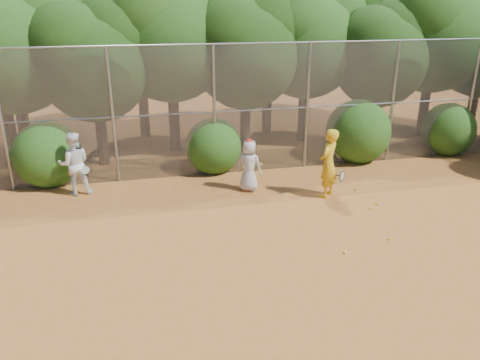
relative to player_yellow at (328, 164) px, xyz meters
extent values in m
plane|color=#A45D25|center=(-1.73, -3.49, -0.98)|extent=(80.00, 80.00, 0.00)
cylinder|color=gray|center=(-8.73, 2.51, 1.02)|extent=(0.09, 0.09, 4.00)
cylinder|color=gray|center=(-5.73, 2.51, 1.02)|extent=(0.09, 0.09, 4.00)
cylinder|color=gray|center=(-2.73, 2.51, 1.02)|extent=(0.09, 0.09, 4.00)
cylinder|color=gray|center=(0.27, 2.51, 1.02)|extent=(0.09, 0.09, 4.00)
cylinder|color=gray|center=(3.27, 2.51, 1.02)|extent=(0.09, 0.09, 4.00)
cylinder|color=gray|center=(6.27, 2.51, 1.02)|extent=(0.09, 0.09, 4.00)
cylinder|color=gray|center=(-1.73, 2.51, 3.02)|extent=(20.00, 0.05, 0.05)
cylinder|color=gray|center=(-1.73, 2.51, 1.02)|extent=(20.00, 0.04, 0.04)
cube|color=slate|center=(-1.73, 2.51, 1.02)|extent=(20.00, 0.02, 4.00)
cylinder|color=black|center=(-8.73, 5.01, 0.28)|extent=(0.38, 0.38, 2.52)
sphere|color=#204A12|center=(-8.73, 5.01, 2.75)|extent=(4.03, 4.03, 4.03)
sphere|color=#204A12|center=(-7.93, 5.41, 3.76)|extent=(3.23, 3.23, 3.23)
cylinder|color=black|center=(-6.23, 4.31, 0.11)|extent=(0.36, 0.36, 2.17)
sphere|color=black|center=(-6.23, 4.31, 2.24)|extent=(3.47, 3.47, 3.47)
sphere|color=black|center=(-5.54, 4.66, 3.10)|extent=(2.78, 2.78, 2.78)
sphere|color=black|center=(-6.84, 4.05, 2.93)|extent=(2.60, 2.60, 2.60)
cylinder|color=black|center=(-3.73, 5.31, 0.35)|extent=(0.39, 0.39, 2.66)
sphere|color=#204A12|center=(-3.73, 5.31, 2.96)|extent=(4.26, 4.26, 4.26)
sphere|color=#204A12|center=(-2.88, 5.74, 4.02)|extent=(3.40, 3.40, 3.40)
sphere|color=#204A12|center=(-4.48, 4.99, 3.81)|extent=(3.19, 3.19, 3.19)
cylinder|color=black|center=(-1.23, 4.71, 0.16)|extent=(0.37, 0.37, 2.27)
sphere|color=black|center=(-1.23, 4.71, 2.39)|extent=(3.64, 3.64, 3.64)
sphere|color=black|center=(-0.50, 5.07, 3.30)|extent=(2.91, 2.91, 2.91)
sphere|color=black|center=(-1.87, 4.44, 3.12)|extent=(2.73, 2.73, 2.73)
cylinder|color=black|center=(1.27, 5.51, 0.25)|extent=(0.38, 0.38, 2.45)
sphere|color=#204A12|center=(1.27, 5.51, 2.65)|extent=(3.92, 3.92, 3.92)
sphere|color=#204A12|center=(2.05, 5.90, 3.63)|extent=(3.14, 3.14, 3.14)
sphere|color=#204A12|center=(0.58, 5.22, 3.43)|extent=(2.94, 2.94, 2.94)
cylinder|color=black|center=(3.77, 4.51, 0.07)|extent=(0.36, 0.36, 2.10)
sphere|color=black|center=(3.77, 4.51, 2.13)|extent=(3.36, 3.36, 3.36)
sphere|color=black|center=(4.44, 4.85, 2.97)|extent=(2.69, 2.69, 2.69)
sphere|color=black|center=(3.18, 4.26, 2.80)|extent=(2.52, 2.52, 2.52)
cylinder|color=black|center=(6.27, 5.11, 0.32)|extent=(0.39, 0.39, 2.59)
sphere|color=#204A12|center=(6.27, 5.11, 2.86)|extent=(4.14, 4.14, 4.14)
sphere|color=#204A12|center=(7.10, 5.52, 3.89)|extent=(3.32, 3.32, 3.32)
sphere|color=#204A12|center=(5.54, 4.80, 3.69)|extent=(3.11, 3.11, 3.11)
cylinder|color=black|center=(8.27, 4.81, 0.18)|extent=(0.37, 0.37, 2.31)
sphere|color=black|center=(7.62, 4.53, 3.18)|extent=(2.77, 2.77, 2.77)
cylinder|color=black|center=(-9.73, 7.31, 0.34)|extent=(0.39, 0.39, 2.62)
sphere|color=#204A12|center=(-8.89, 7.73, 3.96)|extent=(3.36, 3.36, 3.36)
cylinder|color=black|center=(-4.73, 7.51, 0.42)|extent=(0.40, 0.40, 2.80)
sphere|color=#204A12|center=(-4.73, 7.51, 3.17)|extent=(4.48, 4.48, 4.48)
sphere|color=#204A12|center=(-5.52, 7.17, 4.06)|extent=(3.36, 3.36, 3.36)
cylinder|color=black|center=(0.27, 7.11, 0.28)|extent=(0.38, 0.38, 2.52)
sphere|color=#204A12|center=(0.27, 7.11, 2.75)|extent=(4.03, 4.03, 4.03)
sphere|color=#204A12|center=(1.07, 7.51, 3.76)|extent=(3.23, 3.23, 3.23)
sphere|color=#204A12|center=(-0.44, 6.81, 3.56)|extent=(3.02, 3.02, 3.02)
cylinder|color=black|center=(4.77, 7.71, 0.39)|extent=(0.40, 0.40, 2.73)
sphere|color=#204A12|center=(4.77, 7.71, 3.06)|extent=(4.37, 4.37, 4.37)
sphere|color=#204A12|center=(5.64, 8.15, 4.16)|extent=(3.49, 3.49, 3.49)
sphere|color=#204A12|center=(4.00, 7.38, 3.94)|extent=(3.28, 3.28, 3.28)
sphere|color=#204A12|center=(-7.73, 2.81, 0.02)|extent=(2.00, 2.00, 2.00)
sphere|color=#204A12|center=(-2.73, 2.81, -0.08)|extent=(1.80, 1.80, 1.80)
sphere|color=#204A12|center=(2.27, 2.81, 0.12)|extent=(2.20, 2.20, 2.20)
sphere|color=#204A12|center=(5.77, 2.81, -0.03)|extent=(1.90, 1.90, 1.90)
imported|color=gold|center=(0.00, 0.00, 0.00)|extent=(0.84, 0.83, 1.95)
torus|color=black|center=(0.35, -0.20, -0.33)|extent=(0.26, 0.22, 0.30)
cylinder|color=black|center=(0.21, -0.03, -0.34)|extent=(0.20, 0.24, 0.05)
imported|color=silver|center=(-2.03, 0.92, -0.22)|extent=(0.89, 0.82, 1.52)
ellipsoid|color=red|center=(-2.03, 0.92, 0.50)|extent=(0.22, 0.22, 0.13)
sphere|color=#E3F12B|center=(-1.73, 0.72, -0.13)|extent=(0.07, 0.07, 0.07)
imported|color=white|center=(-6.88, 1.77, -0.07)|extent=(0.94, 0.77, 1.81)
torus|color=black|center=(-6.58, 1.47, -0.18)|extent=(0.33, 0.27, 0.23)
cylinder|color=black|center=(-6.56, 1.62, -0.34)|extent=(0.05, 0.22, 0.22)
sphere|color=#E3F12B|center=(0.79, -1.12, -0.94)|extent=(0.07, 0.07, 0.07)
sphere|color=#E3F12B|center=(1.00, 0.20, -0.94)|extent=(0.07, 0.07, 0.07)
sphere|color=#E3F12B|center=(0.42, -2.76, -0.94)|extent=(0.07, 0.07, 0.07)
sphere|color=#E3F12B|center=(-0.85, -3.10, -0.94)|extent=(0.07, 0.07, 0.07)
sphere|color=#E3F12B|center=(1.11, -0.89, -0.94)|extent=(0.07, 0.07, 0.07)
camera|label=1|loc=(-5.11, -11.34, 4.25)|focal=35.00mm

